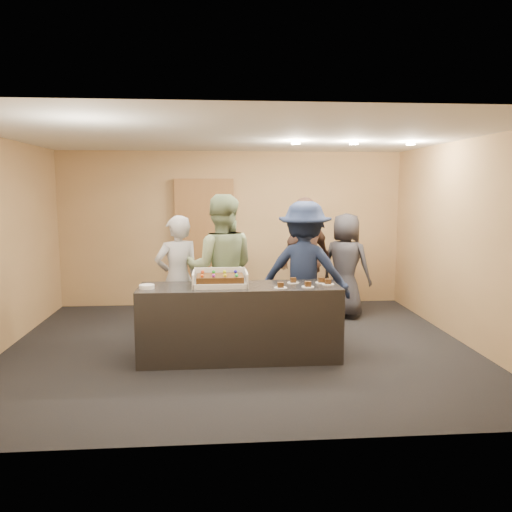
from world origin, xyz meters
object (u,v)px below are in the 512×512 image
object	(u,v)px
serving_counter	(240,322)
cake_box	(220,282)
person_server_grey	(178,279)
person_sage_man	(221,269)
storage_cabinet	(205,243)
person_brown_extra	(306,260)
person_dark_suit	(346,265)
person_navy_man	(304,272)
plate_stack	(147,287)
sheet_cake	(220,278)

from	to	relation	value
serving_counter	cake_box	distance (m)	0.55
person_server_grey	person_sage_man	bearing A→B (deg)	153.18
storage_cabinet	person_server_grey	xyz separation A→B (m)	(-0.32, -2.08, -0.26)
cake_box	person_brown_extra	bearing A→B (deg)	50.21
person_sage_man	person_dark_suit	xyz separation A→B (m)	(2.00, 1.14, -0.15)
serving_counter	person_navy_man	bearing A→B (deg)	36.49
person_server_grey	cake_box	bearing A→B (deg)	102.78
cake_box	plate_stack	size ratio (longest dim) A/B	3.66
cake_box	sheet_cake	distance (m)	0.06
plate_stack	person_navy_man	size ratio (longest dim) A/B	0.09
storage_cabinet	person_server_grey	bearing A→B (deg)	-98.77
storage_cabinet	cake_box	xyz separation A→B (m)	(0.24, -2.83, -0.17)
serving_counter	storage_cabinet	distance (m)	2.97
person_server_grey	person_brown_extra	xyz separation A→B (m)	(1.89, 0.85, 0.11)
cake_box	person_navy_man	distance (m)	1.31
person_server_grey	serving_counter	bearing A→B (deg)	111.71
cake_box	person_navy_man	world-z (taller)	person_navy_man
sheet_cake	person_navy_man	size ratio (longest dim) A/B	0.29
person_navy_man	plate_stack	bearing A→B (deg)	37.52
person_sage_man	storage_cabinet	bearing A→B (deg)	-79.41
plate_stack	person_sage_man	bearing A→B (deg)	43.51
cake_box	person_server_grey	world-z (taller)	person_server_grey
cake_box	person_dark_suit	distance (m)	2.75
plate_stack	person_brown_extra	distance (m)	2.77
plate_stack	person_sage_man	distance (m)	1.20
person_sage_man	person_brown_extra	distance (m)	1.58
cake_box	sheet_cake	bearing A→B (deg)	-90.88
serving_counter	person_sage_man	xyz separation A→B (m)	(-0.21, 0.75, 0.54)
plate_stack	serving_counter	bearing A→B (deg)	4.26
plate_stack	cake_box	bearing A→B (deg)	7.01
person_dark_suit	serving_counter	bearing A→B (deg)	84.25
storage_cabinet	person_navy_man	distance (m)	2.59
sheet_cake	person_dark_suit	distance (m)	2.77
plate_stack	sheet_cake	bearing A→B (deg)	5.42
person_brown_extra	person_navy_man	bearing A→B (deg)	34.96
person_server_grey	person_dark_suit	bearing A→B (deg)	179.27
cake_box	person_server_grey	xyz separation A→B (m)	(-0.56, 0.75, -0.09)
plate_stack	person_server_grey	bearing A→B (deg)	71.14
person_server_grey	person_sage_man	distance (m)	0.60
person_sage_man	person_brown_extra	bearing A→B (deg)	-142.65
sheet_cake	person_server_grey	bearing A→B (deg)	125.82
serving_counter	sheet_cake	xyz separation A→B (m)	(-0.23, -0.00, 0.55)
serving_counter	person_dark_suit	distance (m)	2.63
storage_cabinet	plate_stack	distance (m)	3.01
serving_counter	person_navy_man	world-z (taller)	person_navy_man
serving_counter	cake_box	xyz separation A→B (m)	(-0.23, 0.02, 0.49)
plate_stack	person_dark_suit	xyz separation A→B (m)	(2.88, 1.96, -0.09)
cake_box	sheet_cake	size ratio (longest dim) A/B	1.17
storage_cabinet	sheet_cake	bearing A→B (deg)	-85.22
person_sage_man	person_brown_extra	world-z (taller)	person_sage_man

